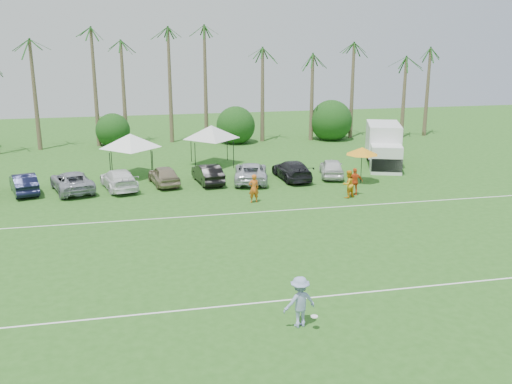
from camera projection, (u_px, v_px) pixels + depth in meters
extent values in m
plane|color=#275A1B|center=(255.00, 328.00, 21.15)|extent=(120.00, 120.00, 0.00)
cube|color=white|center=(245.00, 304.00, 23.03)|extent=(80.00, 0.10, 0.01)
cube|color=white|center=(206.00, 215.00, 34.33)|extent=(80.00, 0.10, 0.01)
cone|color=brown|center=(44.00, 96.00, 53.16)|extent=(0.44, 0.44, 10.00)
cone|color=brown|center=(88.00, 90.00, 53.85)|extent=(0.44, 0.44, 11.00)
cone|color=brown|center=(132.00, 105.00, 55.06)|extent=(0.44, 0.44, 8.00)
cone|color=brown|center=(174.00, 98.00, 55.74)|extent=(0.44, 0.44, 9.00)
cone|color=brown|center=(214.00, 92.00, 56.43)|extent=(0.44, 0.44, 10.00)
cone|color=brown|center=(254.00, 87.00, 57.11)|extent=(0.44, 0.44, 11.00)
cone|color=brown|center=(301.00, 100.00, 58.53)|extent=(0.44, 0.44, 8.00)
cone|color=brown|center=(347.00, 94.00, 59.42)|extent=(0.44, 0.44, 9.00)
cone|color=brown|center=(392.00, 89.00, 60.30)|extent=(0.44, 0.44, 10.00)
cone|color=brown|center=(427.00, 83.00, 60.98)|extent=(0.44, 0.44, 11.00)
cylinder|color=brown|center=(114.00, 137.00, 56.48)|extent=(0.30, 0.30, 1.40)
sphere|color=#103A10|center=(113.00, 126.00, 56.18)|extent=(4.00, 4.00, 4.00)
cylinder|color=brown|center=(233.00, 133.00, 58.92)|extent=(0.30, 0.30, 1.40)
sphere|color=#103A10|center=(233.00, 122.00, 58.63)|extent=(4.00, 4.00, 4.00)
cylinder|color=brown|center=(325.00, 130.00, 60.96)|extent=(0.30, 0.30, 1.40)
sphere|color=#103A10|center=(325.00, 120.00, 60.67)|extent=(4.00, 4.00, 4.00)
imported|color=#DA5E18|center=(254.00, 188.00, 36.80)|extent=(0.73, 0.51, 1.88)
imported|color=orange|center=(348.00, 184.00, 37.87)|extent=(1.11, 1.00, 1.87)
imported|color=#DE4F18|center=(355.00, 182.00, 38.47)|extent=(1.14, 0.58, 1.88)
cube|color=white|center=(383.00, 139.00, 47.61)|extent=(4.01, 5.33, 2.58)
cube|color=white|center=(386.00, 159.00, 44.73)|extent=(2.85, 2.54, 2.17)
cube|color=black|center=(387.00, 165.00, 44.07)|extent=(2.34, 1.08, 1.03)
cube|color=#E5590C|center=(399.00, 145.00, 47.57)|extent=(0.57, 1.56, 0.93)
cylinder|color=black|center=(372.00, 166.00, 45.21)|extent=(0.60, 0.98, 0.93)
cylinder|color=black|center=(399.00, 167.00, 44.96)|extent=(0.60, 0.98, 0.93)
cylinder|color=black|center=(369.00, 155.00, 49.35)|extent=(0.60, 0.98, 0.93)
cylinder|color=black|center=(393.00, 156.00, 49.10)|extent=(0.60, 0.98, 0.93)
cylinder|color=black|center=(110.00, 167.00, 41.96)|extent=(0.06, 0.06, 2.19)
cylinder|color=black|center=(153.00, 165.00, 42.59)|extent=(0.06, 0.06, 2.19)
cylinder|color=black|center=(111.00, 159.00, 44.86)|extent=(0.06, 0.06, 2.19)
cylinder|color=black|center=(151.00, 157.00, 45.49)|extent=(0.06, 0.06, 2.19)
pyramid|color=white|center=(130.00, 134.00, 43.14)|extent=(4.73, 4.73, 1.10)
cylinder|color=black|center=(195.00, 156.00, 45.66)|extent=(0.06, 0.06, 2.22)
cylinder|color=black|center=(234.00, 155.00, 46.30)|extent=(0.06, 0.06, 2.22)
cylinder|color=black|center=(191.00, 149.00, 48.60)|extent=(0.06, 0.06, 2.22)
cylinder|color=black|center=(227.00, 148.00, 49.24)|extent=(0.06, 0.06, 2.22)
pyramid|color=silver|center=(211.00, 125.00, 46.86)|extent=(4.79, 4.79, 1.11)
cylinder|color=black|center=(361.00, 167.00, 41.64)|extent=(0.05, 0.05, 2.38)
cone|color=orange|center=(362.00, 151.00, 41.32)|extent=(2.38, 2.38, 0.54)
imported|color=#8D9BC8|center=(300.00, 302.00, 21.07)|extent=(1.39, 0.96, 1.97)
cylinder|color=white|center=(314.00, 316.00, 20.92)|extent=(0.27, 0.27, 0.03)
imported|color=black|center=(24.00, 183.00, 39.00)|extent=(2.65, 4.54, 1.41)
imported|color=#9395A0|center=(72.00, 182.00, 39.45)|extent=(3.66, 5.54, 1.41)
imported|color=white|center=(119.00, 179.00, 40.09)|extent=(3.06, 5.20, 1.41)
imported|color=gray|center=(164.00, 175.00, 41.23)|extent=(2.39, 4.38, 1.41)
imported|color=black|center=(208.00, 174.00, 41.72)|extent=(2.05, 4.45, 1.41)
imported|color=#B6B9C2|center=(251.00, 172.00, 42.10)|extent=(3.32, 5.46, 1.41)
imported|color=black|center=(292.00, 170.00, 42.82)|extent=(2.29, 4.99, 1.41)
imported|color=silver|center=(332.00, 168.00, 43.54)|extent=(2.67, 4.44, 1.41)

